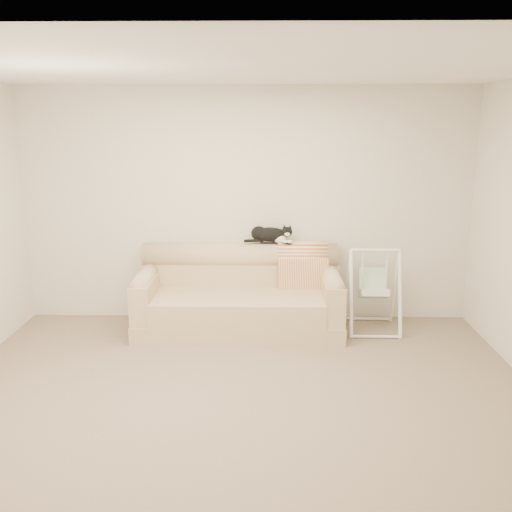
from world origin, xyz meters
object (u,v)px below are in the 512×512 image
Objects in this scene: remote_a at (268,242)px; baby_swing at (373,289)px; tuxedo_cat at (270,234)px; remote_b at (283,243)px; sofa at (239,297)px.

baby_swing is (1.14, -0.26, -0.46)m from remote_a.
tuxedo_cat is 1.27m from baby_swing.
baby_swing is (0.97, -0.22, -0.45)m from remote_b.
remote_a is 0.09m from tuxedo_cat.
tuxedo_cat is at bearing 166.88° from baby_swing.
remote_a is (0.31, 0.25, 0.56)m from sofa.
baby_swing is at bearing -12.70° from remote_a.
tuxedo_cat is (0.02, 0.00, 0.09)m from remote_a.
tuxedo_cat is at bearing 36.87° from sofa.
sofa is 12.12× the size of remote_a.
remote_b is at bearing -10.93° from remote_a.
tuxedo_cat reaches higher than remote_a.
tuxedo_cat reaches higher than remote_b.
remote_a is 0.17m from remote_b.
baby_swing is at bearing -13.12° from tuxedo_cat.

